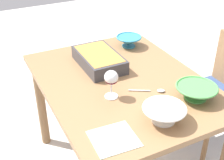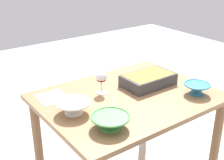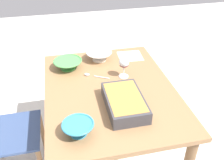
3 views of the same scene
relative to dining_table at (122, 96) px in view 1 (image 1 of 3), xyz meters
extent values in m
cube|color=olive|center=(0.00, 0.00, 0.10)|extent=(1.19, 0.91, 0.03)
cylinder|color=brown|center=(-0.53, -0.39, -0.28)|extent=(0.07, 0.07, 0.72)
cylinder|color=brown|center=(-0.53, 0.39, -0.28)|extent=(0.07, 0.07, 0.72)
cube|color=#334772|center=(0.03, 0.74, -0.20)|extent=(0.43, 0.41, 0.02)
cylinder|color=olive|center=(-0.17, 0.55, -0.42)|extent=(0.04, 0.04, 0.43)
cylinder|color=olive|center=(0.23, 0.55, -0.42)|extent=(0.04, 0.04, 0.43)
cylinder|color=olive|center=(-0.17, 0.92, -0.42)|extent=(0.04, 0.04, 0.43)
cylinder|color=white|center=(0.13, -0.14, 0.12)|extent=(0.07, 0.07, 0.01)
cylinder|color=white|center=(0.13, -0.14, 0.16)|extent=(0.01, 0.01, 0.08)
ellipsoid|color=white|center=(0.13, -0.14, 0.24)|extent=(0.08, 0.08, 0.07)
ellipsoid|color=#4C0A19|center=(0.13, -0.14, 0.22)|extent=(0.07, 0.07, 0.03)
cube|color=#38383D|center=(-0.23, -0.05, 0.16)|extent=(0.38, 0.23, 0.08)
cube|color=#B27A38|center=(-0.23, -0.05, 0.19)|extent=(0.34, 0.21, 0.02)
cylinder|color=teal|center=(-0.40, 0.27, 0.12)|extent=(0.10, 0.10, 0.01)
cone|color=teal|center=(-0.40, 0.27, 0.16)|extent=(0.17, 0.17, 0.06)
torus|color=teal|center=(-0.40, 0.27, 0.19)|extent=(0.18, 0.18, 0.01)
cylinder|color=#4C994C|center=(0.34, 0.27, 0.12)|extent=(0.12, 0.12, 0.01)
cone|color=#4C994C|center=(0.34, 0.27, 0.15)|extent=(0.22, 0.22, 0.06)
torus|color=#4C994C|center=(0.34, 0.27, 0.19)|extent=(0.23, 0.23, 0.01)
cylinder|color=white|center=(0.43, 0.00, 0.12)|extent=(0.11, 0.11, 0.01)
cone|color=white|center=(0.43, 0.00, 0.16)|extent=(0.21, 0.21, 0.07)
torus|color=white|center=(0.43, 0.00, 0.19)|extent=(0.22, 0.22, 0.01)
cylinder|color=silver|center=(0.15, 0.03, 0.12)|extent=(0.07, 0.11, 0.01)
ellipsoid|color=silver|center=(0.21, 0.14, 0.12)|extent=(0.05, 0.05, 0.01)
cube|color=#B2CCB7|center=(0.44, -0.28, 0.12)|extent=(0.20, 0.21, 0.00)
camera|label=1|loc=(1.38, -0.76, 1.07)|focal=49.63mm
camera|label=2|loc=(1.20, 1.46, 1.04)|focal=48.59mm
camera|label=3|loc=(-1.44, 0.31, 1.15)|focal=40.40mm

